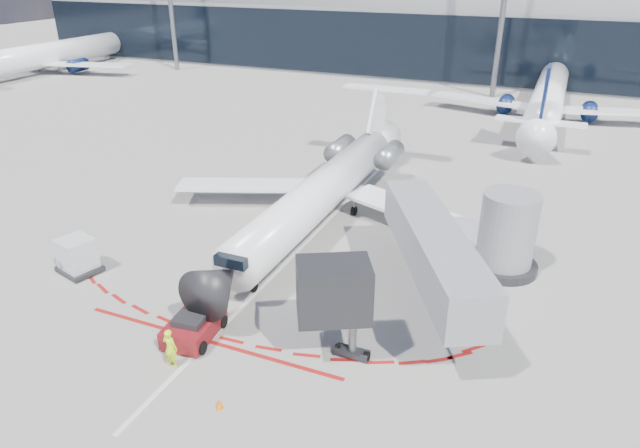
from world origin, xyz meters
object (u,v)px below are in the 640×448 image
at_px(regional_jet, 327,187).
at_px(ramp_worker, 170,348).
at_px(uld_container, 77,256).
at_px(pushback_tug, 194,326).

relative_size(regional_jet, ramp_worker, 14.69).
distance_m(ramp_worker, uld_container, 11.25).
xyz_separation_m(pushback_tug, ramp_worker, (0.34, -2.25, 0.39)).
xyz_separation_m(pushback_tug, uld_container, (-9.80, 2.64, 0.47)).
bearing_deg(ramp_worker, regional_jet, -89.17).
height_order(regional_jet, uld_container, regional_jet).
distance_m(pushback_tug, uld_container, 10.16).
relative_size(pushback_tug, uld_container, 1.93).
height_order(regional_jet, pushback_tug, regional_jet).
xyz_separation_m(ramp_worker, uld_container, (-10.14, 4.88, 0.07)).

